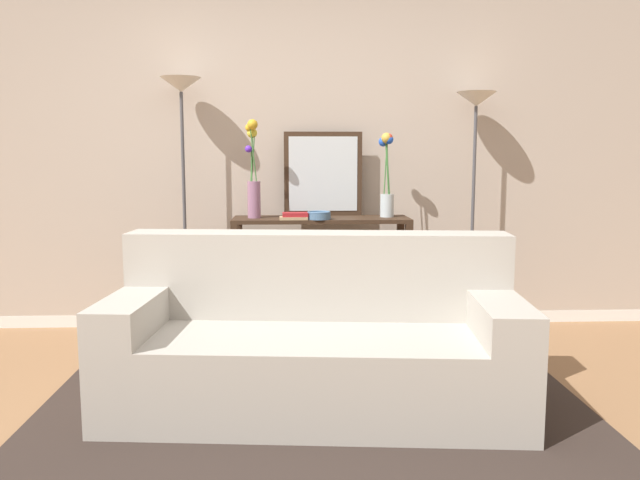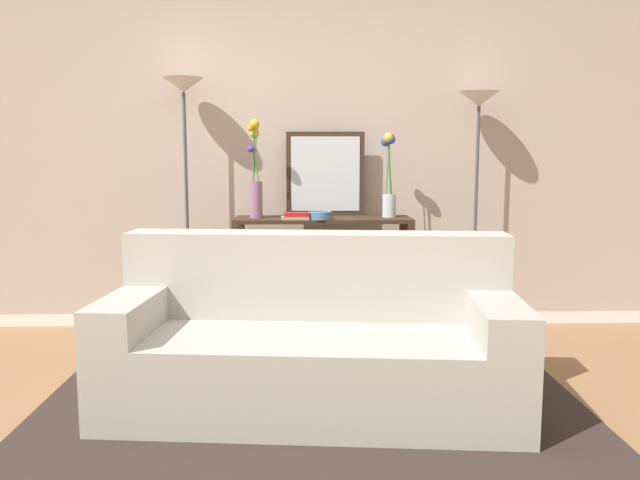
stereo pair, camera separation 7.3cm
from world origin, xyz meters
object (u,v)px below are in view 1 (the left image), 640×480
object	(u,v)px
vase_tall_flowers	(253,177)
floor_lamp_left	(182,134)
vase_short_flowers	(387,177)
book_row_under_console	(274,327)
fruit_bowl	(319,215)
book_stack	(294,216)
floor_lamp_right	(475,145)
couch	(315,347)
wall_mirror	(323,174)
console_table	(321,254)

from	to	relation	value
vase_tall_flowers	floor_lamp_left	bearing A→B (deg)	173.50
vase_short_flowers	book_row_under_console	distance (m)	1.36
fruit_bowl	book_stack	world-z (taller)	fruit_bowl
floor_lamp_right	vase_tall_flowers	world-z (taller)	floor_lamp_right
couch	fruit_bowl	xyz separation A→B (m)	(0.07, 1.21, 0.57)
floor_lamp_right	fruit_bowl	size ratio (longest dim) A/B	10.67
couch	fruit_bowl	distance (m)	1.34
floor_lamp_right	vase_short_flowers	bearing A→B (deg)	-177.02
wall_mirror	floor_lamp_right	bearing A→B (deg)	-6.10
book_stack	book_row_under_console	bearing A→B (deg)	140.49
floor_lamp_right	book_stack	xyz separation A→B (m)	(-1.30, -0.18, -0.49)
wall_mirror	book_row_under_console	size ratio (longest dim) A/B	1.78
vase_tall_flowers	vase_short_flowers	bearing A→B (deg)	1.41
console_table	floor_lamp_right	world-z (taller)	floor_lamp_right
couch	floor_lamp_left	world-z (taller)	floor_lamp_left
couch	floor_lamp_right	distance (m)	2.12
vase_short_flowers	book_stack	world-z (taller)	vase_short_flowers
couch	fruit_bowl	world-z (taller)	fruit_bowl
couch	floor_lamp_left	xyz separation A→B (m)	(-0.88, 1.39, 1.13)
vase_short_flowers	fruit_bowl	xyz separation A→B (m)	(-0.49, -0.14, -0.26)
book_row_under_console	book_stack	bearing A→B (deg)	-39.51
wall_mirror	vase_tall_flowers	world-z (taller)	vase_tall_flowers
floor_lamp_right	fruit_bowl	xyz separation A→B (m)	(-1.13, -0.18, -0.49)
floor_lamp_right	vase_short_flowers	world-z (taller)	floor_lamp_right
book_stack	book_row_under_console	xyz separation A→B (m)	(-0.16, 0.13, -0.82)
couch	book_stack	world-z (taller)	book_stack
wall_mirror	vase_tall_flowers	size ratio (longest dim) A/B	0.89
vase_tall_flowers	book_row_under_console	xyz separation A→B (m)	(0.13, 0.01, -1.08)
couch	book_stack	distance (m)	1.34
floor_lamp_left	vase_short_flowers	world-z (taller)	floor_lamp_left
console_table	floor_lamp_left	world-z (taller)	floor_lamp_left
couch	vase_tall_flowers	bearing A→B (deg)	106.24
floor_lamp_right	book_stack	world-z (taller)	floor_lamp_right
console_table	vase_tall_flowers	bearing A→B (deg)	-179.21
wall_mirror	book_stack	size ratio (longest dim) A/B	3.06
console_table	book_stack	distance (m)	0.37
couch	floor_lamp_right	size ratio (longest dim) A/B	1.22
floor_lamp_left	vase_tall_flowers	xyz separation A→B (m)	(0.50, -0.06, -0.30)
floor_lamp_right	floor_lamp_left	bearing A→B (deg)	-180.00
floor_lamp_left	vase_tall_flowers	size ratio (longest dim) A/B	2.67
wall_mirror	vase_tall_flowers	xyz separation A→B (m)	(-0.50, -0.17, -0.02)
couch	vase_short_flowers	bearing A→B (deg)	67.55
couch	vase_short_flowers	world-z (taller)	vase_short_flowers
vase_short_flowers	book_row_under_console	size ratio (longest dim) A/B	1.74
couch	floor_lamp_left	distance (m)	1.99
fruit_bowl	book_stack	size ratio (longest dim) A/B	0.82
vase_tall_flowers	book_row_under_console	world-z (taller)	vase_tall_flowers
floor_lamp_left	wall_mirror	xyz separation A→B (m)	(1.00, 0.12, -0.28)
wall_mirror	fruit_bowl	distance (m)	0.41
console_table	book_stack	xyz separation A→B (m)	(-0.19, -0.13, 0.29)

